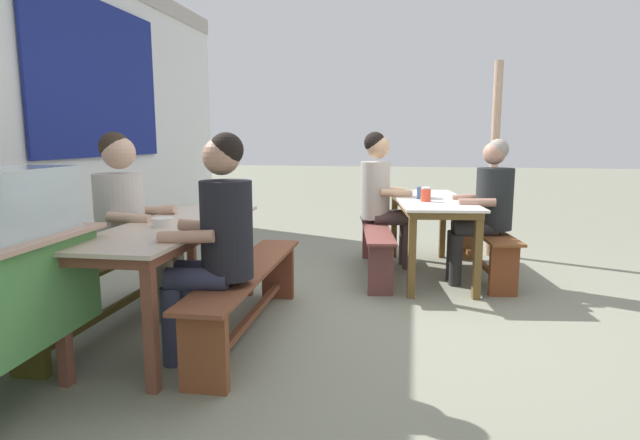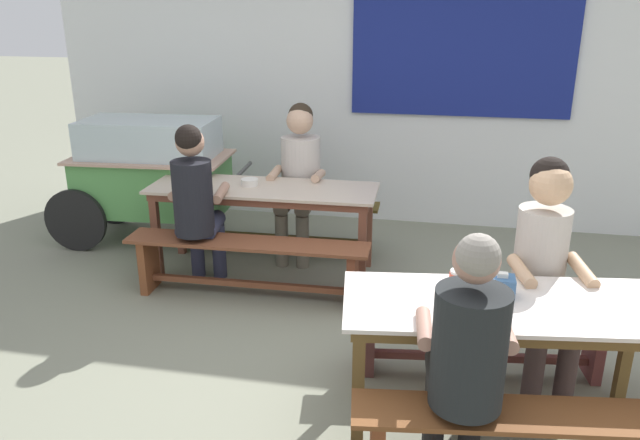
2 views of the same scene
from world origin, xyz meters
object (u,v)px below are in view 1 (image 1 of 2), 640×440
at_px(dining_table_near, 431,207).
at_px(bench_far_back, 107,283).
at_px(person_near_front, 486,203).
at_px(person_right_near_table, 382,190).
at_px(bench_near_front, 483,245).
at_px(dining_table_far, 174,235).
at_px(tissue_box, 423,193).
at_px(wooden_support_post, 494,160).
at_px(bench_near_back, 376,244).
at_px(condiment_jar, 426,194).
at_px(person_left_back_turned, 215,234).
at_px(person_center_facing, 128,213).
at_px(soup_bowl, 163,222).
at_px(bench_far_front, 249,289).

xyz_separation_m(dining_table_near, bench_far_back, (-1.77, 2.20, -0.35)).
xyz_separation_m(person_near_front, person_right_near_table, (0.44, 0.94, 0.06)).
bearing_deg(person_near_front, bench_near_front, -5.92).
relative_size(dining_table_far, person_right_near_table, 1.37).
distance_m(dining_table_near, tissue_box, 0.15).
bearing_deg(wooden_support_post, person_near_front, 169.48).
height_order(dining_table_near, bench_far_back, dining_table_near).
distance_m(dining_table_near, bench_near_back, 0.62).
distance_m(condiment_jar, wooden_support_post, 1.46).
xyz_separation_m(dining_table_far, tissue_box, (1.72, -1.63, 0.13)).
bearing_deg(person_right_near_table, dining_table_near, -115.72).
bearing_deg(bench_near_front, person_left_back_turned, 141.61).
height_order(dining_table_near, person_center_facing, person_center_facing).
bearing_deg(person_right_near_table, wooden_support_post, -56.92).
distance_m(tissue_box, soup_bowl, 2.47).
height_order(bench_far_front, person_left_back_turned, person_left_back_turned).
distance_m(dining_table_far, bench_far_front, 0.61).
relative_size(bench_near_back, person_near_front, 1.24).
relative_size(person_near_front, person_right_near_table, 0.95).
bearing_deg(wooden_support_post, bench_far_back, 133.56).
bearing_deg(wooden_support_post, dining_table_near, 144.92).
bearing_deg(dining_table_far, person_left_back_turned, -131.30).
distance_m(bench_far_front, bench_near_back, 1.82).
bearing_deg(person_center_facing, soup_bowl, -126.40).
distance_m(bench_far_back, person_near_front, 3.12).
bearing_deg(bench_near_back, person_right_near_table, -5.17).
relative_size(bench_far_front, bench_near_back, 1.16).
height_order(bench_near_front, person_near_front, person_near_front).
height_order(person_center_facing, wooden_support_post, wooden_support_post).
distance_m(bench_near_back, person_right_near_table, 0.57).
xyz_separation_m(bench_near_back, bench_near_front, (0.13, -0.99, 0.00)).
relative_size(bench_far_front, wooden_support_post, 0.88).
bearing_deg(person_left_back_turned, tissue_box, -29.29).
distance_m(person_left_back_turned, person_right_near_table, 2.50).
relative_size(person_left_back_turned, soup_bowl, 9.56).
xyz_separation_m(person_right_near_table, wooden_support_post, (0.75, -1.16, 0.27)).
bearing_deg(bench_near_front, person_center_facing, 121.67).
xyz_separation_m(dining_table_far, bench_near_back, (1.69, -1.21, -0.36)).
xyz_separation_m(bench_far_back, person_near_front, (1.56, -2.67, 0.42)).
bearing_deg(bench_near_front, person_near_front, 174.08).
distance_m(person_left_back_turned, tissue_box, 2.42).
distance_m(dining_table_near, person_near_front, 0.52).
xyz_separation_m(bench_near_front, condiment_jar, (-0.32, 0.55, 0.50)).
distance_m(bench_far_back, person_center_facing, 0.51).
relative_size(person_center_facing, person_near_front, 1.04).
height_order(person_left_back_turned, condiment_jar, person_left_back_turned).
bearing_deg(bench_near_front, soup_bowl, 131.22).
distance_m(bench_far_front, person_left_back_turned, 0.60).
distance_m(person_right_near_table, condiment_jar, 0.63).
xyz_separation_m(bench_near_front, soup_bowl, (-1.94, 2.22, 0.46)).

